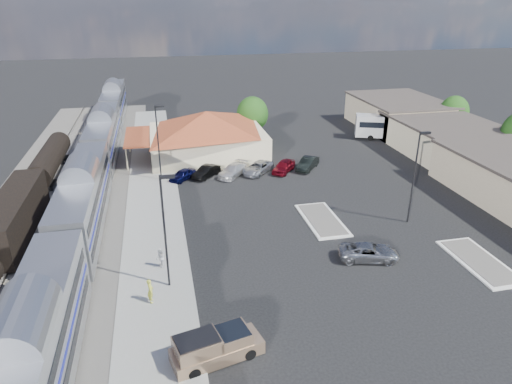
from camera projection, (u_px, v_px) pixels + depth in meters
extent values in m
plane|color=black|center=(288.00, 234.00, 41.81)|extent=(280.00, 280.00, 0.00)
cube|color=#4C4944|center=(60.00, 218.00, 44.84)|extent=(16.00, 100.00, 0.12)
cube|color=gray|center=(154.00, 218.00, 44.80)|extent=(5.50, 92.00, 0.18)
cube|color=silver|center=(31.00, 368.00, 22.68)|extent=(3.00, 20.00, 5.00)
cube|color=silver|center=(84.00, 200.00, 41.53)|extent=(3.00, 20.00, 5.00)
cube|color=black|center=(88.00, 226.00, 42.62)|extent=(2.20, 16.00, 0.60)
cube|color=silver|center=(104.00, 136.00, 60.38)|extent=(3.00, 20.00, 5.00)
cube|color=black|center=(107.00, 156.00, 61.47)|extent=(2.20, 16.00, 0.60)
cube|color=silver|center=(114.00, 103.00, 79.23)|extent=(3.00, 20.00, 5.00)
cube|color=black|center=(116.00, 119.00, 80.32)|extent=(2.20, 16.00, 0.60)
cube|color=black|center=(15.00, 215.00, 40.64)|extent=(2.80, 14.00, 3.60)
cube|color=black|center=(19.00, 233.00, 41.39)|extent=(2.20, 12.00, 0.60)
cylinder|color=black|center=(50.00, 158.00, 55.04)|extent=(2.80, 14.00, 2.80)
cube|color=black|center=(52.00, 172.00, 55.75)|extent=(2.20, 12.00, 0.60)
cube|color=#C7BA91|center=(208.00, 143.00, 61.76)|extent=(15.00, 12.00, 3.60)
pyramid|color=maroon|center=(207.00, 121.00, 60.54)|extent=(15.30, 12.24, 2.60)
cube|color=maroon|center=(137.00, 137.00, 59.38)|extent=(3.20, 9.60, 0.25)
cube|color=#C6B28C|center=(448.00, 139.00, 62.69)|extent=(12.00, 18.00, 4.00)
cube|color=#3F3833|center=(451.00, 124.00, 61.84)|extent=(12.40, 18.40, 0.30)
cube|color=#C6B28C|center=(398.00, 114.00, 75.16)|extent=(12.00, 16.00, 4.50)
cube|color=#3F3833|center=(400.00, 100.00, 74.21)|extent=(12.40, 16.40, 0.30)
cube|color=silver|center=(322.00, 220.00, 44.37)|extent=(3.30, 7.50, 0.15)
cube|color=#4C4944|center=(322.00, 219.00, 44.33)|extent=(2.70, 6.90, 0.10)
cube|color=silver|center=(480.00, 262.00, 37.36)|extent=(3.30, 7.50, 0.15)
cube|color=#4C4944|center=(480.00, 261.00, 37.32)|extent=(2.70, 6.90, 0.10)
cylinder|color=black|center=(165.00, 234.00, 32.49)|extent=(0.16, 0.16, 9.00)
cube|color=black|center=(167.00, 177.00, 30.87)|extent=(1.00, 0.25, 0.22)
cylinder|color=black|center=(158.00, 144.00, 52.24)|extent=(0.16, 0.16, 9.00)
cube|color=black|center=(160.00, 107.00, 50.62)|extent=(1.00, 0.25, 0.22)
cylinder|color=black|center=(414.00, 179.00, 42.40)|extent=(0.16, 0.16, 9.00)
cube|color=black|center=(425.00, 133.00, 40.78)|extent=(1.00, 0.25, 0.22)
cylinder|color=#382314|center=(451.00, 127.00, 71.34)|extent=(0.30, 0.30, 2.55)
ellipsoid|color=#1A3F12|center=(454.00, 111.00, 70.35)|extent=(4.41, 4.41, 4.87)
cylinder|color=#382314|center=(252.00, 131.00, 68.79)|extent=(0.30, 0.30, 2.73)
ellipsoid|color=#1A3F12|center=(252.00, 114.00, 67.74)|extent=(4.71, 4.71, 5.21)
cube|color=tan|center=(217.00, 351.00, 27.29)|extent=(5.79, 3.22, 0.90)
cube|color=tan|center=(217.00, 342.00, 27.01)|extent=(2.47, 2.33, 0.95)
cube|color=tan|center=(217.00, 341.00, 26.98)|extent=(3.00, 2.46, 1.09)
cylinder|color=black|center=(250.00, 354.00, 27.33)|extent=(0.76, 0.44, 0.72)
cylinder|color=black|center=(238.00, 336.00, 28.81)|extent=(0.76, 0.44, 0.72)
cylinder|color=black|center=(194.00, 373.00, 25.92)|extent=(0.76, 0.44, 0.72)
cylinder|color=black|center=(185.00, 353.00, 27.40)|extent=(0.76, 0.44, 0.72)
imported|color=gray|center=(369.00, 252.00, 37.60)|extent=(5.37, 3.44, 1.38)
cube|color=silver|center=(394.00, 126.00, 68.86)|extent=(11.53, 6.38, 3.23)
cube|color=black|center=(394.00, 124.00, 68.71)|extent=(10.69, 6.09, 0.86)
cylinder|color=black|center=(421.00, 140.00, 67.94)|extent=(0.90, 0.57, 0.86)
cylinder|color=black|center=(419.00, 136.00, 69.96)|extent=(0.90, 0.57, 0.86)
cylinder|color=black|center=(370.00, 138.00, 68.95)|extent=(0.90, 0.57, 0.86)
cylinder|color=black|center=(369.00, 134.00, 70.97)|extent=(0.90, 0.57, 0.86)
imported|color=#DADA44|center=(150.00, 291.00, 31.96)|extent=(0.46, 0.69, 1.85)
imported|color=white|center=(160.00, 258.00, 36.10)|extent=(0.76, 0.90, 1.65)
imported|color=#0E1047|center=(183.00, 175.00, 54.05)|extent=(3.67, 3.75, 1.27)
imported|color=black|center=(206.00, 172.00, 54.86)|extent=(3.87, 4.04, 1.37)
imported|color=silver|center=(233.00, 170.00, 55.21)|extent=(4.59, 5.02, 1.41)
imported|color=gray|center=(258.00, 168.00, 56.12)|extent=(5.02, 5.16, 1.37)
imported|color=maroon|center=(284.00, 166.00, 56.46)|extent=(4.04, 4.48, 1.47)
imported|color=black|center=(308.00, 164.00, 57.35)|extent=(4.07, 4.53, 1.49)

